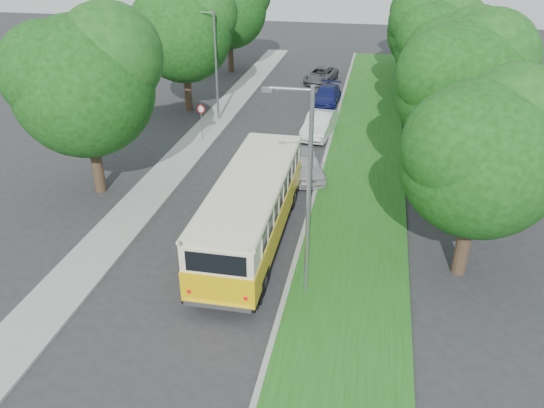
% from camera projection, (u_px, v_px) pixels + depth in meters
% --- Properties ---
extents(ground, '(120.00, 120.00, 0.00)m').
position_uv_depth(ground, '(216.00, 246.00, 23.17)').
color(ground, '#28282B').
rests_on(ground, ground).
extents(curb, '(0.20, 70.00, 0.15)m').
position_uv_depth(curb, '(313.00, 200.00, 26.84)').
color(curb, gray).
rests_on(curb, ground).
extents(grass_verge, '(4.50, 70.00, 0.13)m').
position_uv_depth(grass_verge, '(359.00, 204.00, 26.44)').
color(grass_verge, '#205516').
rests_on(grass_verge, ground).
extents(sidewalk, '(2.20, 70.00, 0.12)m').
position_uv_depth(sidewalk, '(157.00, 186.00, 28.31)').
color(sidewalk, gray).
rests_on(sidewalk, ground).
extents(treeline, '(24.27, 41.91, 9.46)m').
position_uv_depth(treeline, '(334.00, 34.00, 35.44)').
color(treeline, '#332319').
rests_on(treeline, ground).
extents(lamppost_near, '(1.71, 0.16, 8.00)m').
position_uv_depth(lamppost_near, '(306.00, 189.00, 18.23)').
color(lamppost_near, gray).
rests_on(lamppost_near, ground).
extents(lamppost_far, '(1.71, 0.16, 7.50)m').
position_uv_depth(lamppost_far, '(215.00, 63.00, 35.92)').
color(lamppost_far, gray).
rests_on(lamppost_far, ground).
extents(warning_sign, '(0.56, 0.10, 2.50)m').
position_uv_depth(warning_sign, '(201.00, 116.00, 33.53)').
color(warning_sign, gray).
rests_on(warning_sign, ground).
extents(vintage_bus, '(2.82, 10.79, 3.20)m').
position_uv_depth(vintage_bus, '(252.00, 210.00, 22.67)').
color(vintage_bus, '#EEBA07').
rests_on(vintage_bus, ground).
extents(car_silver, '(3.01, 4.58, 1.45)m').
position_uv_depth(car_silver, '(306.00, 164.00, 29.22)').
color(car_silver, '#B9B9BE').
rests_on(car_silver, ground).
extents(car_white, '(2.12, 4.78, 1.53)m').
position_uv_depth(car_white, '(319.00, 124.00, 34.89)').
color(car_white, white).
rests_on(car_white, ground).
extents(car_blue, '(2.11, 4.69, 1.33)m').
position_uv_depth(car_blue, '(327.00, 96.00, 41.04)').
color(car_blue, navy).
rests_on(car_blue, ground).
extents(car_grey, '(3.01, 4.93, 1.28)m').
position_uv_depth(car_grey, '(321.00, 75.00, 46.76)').
color(car_grey, '#4F5055').
rests_on(car_grey, ground).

